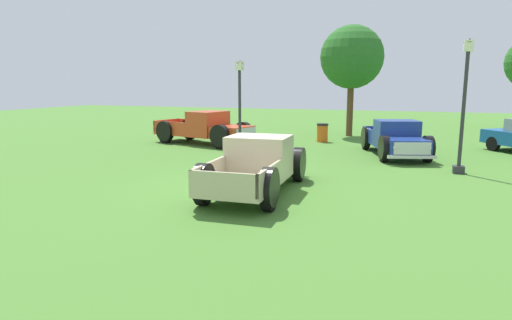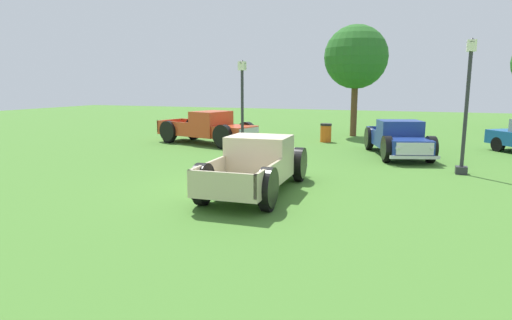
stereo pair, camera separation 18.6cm
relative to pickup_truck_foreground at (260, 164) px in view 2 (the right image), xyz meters
name	(u,v)px [view 2 (the right image)]	position (x,y,z in m)	size (l,w,h in m)	color
ground_plane	(245,190)	(-0.38, -0.22, -0.73)	(80.00, 80.00, 0.00)	#477A2D
pickup_truck_foreground	(260,164)	(0.00, 0.00, 0.00)	(2.13, 5.07, 1.53)	#C6B793
pickup_truck_behind_left	(399,140)	(3.42, 7.20, -0.02)	(3.15, 5.18, 1.49)	navy
pickup_truck_behind_right	(212,129)	(-5.42, 7.92, 0.05)	(5.66, 3.25, 1.64)	#D14723
lamp_post_near	(467,104)	(5.54, 4.36, 1.58)	(0.36, 0.36, 4.40)	#2D2D33
lamp_post_far	(242,105)	(-2.89, 5.69, 1.34)	(0.36, 0.36, 3.95)	#2D2D33
trash_can	(326,133)	(-0.35, 10.83, -0.25)	(0.59, 0.59, 0.95)	orange
oak_tree_west	(356,57)	(0.60, 13.95, 3.71)	(3.54, 3.54, 6.23)	brown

